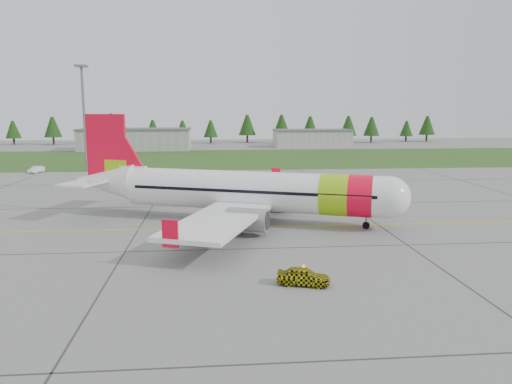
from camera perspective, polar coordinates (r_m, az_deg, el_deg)
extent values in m
plane|color=gray|center=(44.47, 4.78, -6.36)|extent=(320.00, 320.00, 0.00)
cylinder|color=white|center=(53.64, -0.28, 0.10)|extent=(27.97, 13.98, 4.24)
sphere|color=white|center=(51.64, 15.00, -0.59)|extent=(4.24, 4.24, 4.24)
cone|color=white|center=(60.95, -16.75, 1.19)|extent=(8.63, 6.67, 4.24)
cube|color=black|center=(51.58, 15.38, -0.19)|extent=(2.63, 3.26, 0.61)
cylinder|color=#97D30F|center=(51.96, 8.99, -0.32)|extent=(4.18, 5.05, 4.32)
cylinder|color=#FC082A|center=(51.74, 11.86, -0.45)|extent=(3.77, 4.89, 4.32)
cube|color=white|center=(54.00, -0.84, -1.12)|extent=(17.92, 34.70, 0.39)
cube|color=#FC082A|center=(70.71, 2.29, 1.88)|extent=(1.29, 0.65, 2.18)
cube|color=#FC082A|center=(38.42, -9.78, -4.72)|extent=(1.29, 0.65, 2.18)
cylinder|color=gray|center=(59.39, 2.31, -0.75)|extent=(4.47, 3.52, 2.29)
cylinder|color=gray|center=(48.04, -0.99, -3.19)|extent=(4.47, 3.52, 2.29)
cube|color=#FC082A|center=(60.44, -16.74, 4.61)|extent=(4.82, 2.14, 8.27)
cube|color=#97D30F|center=(60.05, -15.66, 2.33)|extent=(2.81, 1.43, 2.61)
cube|color=white|center=(61.21, -17.19, 1.46)|extent=(7.69, 12.94, 0.24)
cylinder|color=slate|center=(52.21, 12.48, -3.31)|extent=(0.20, 0.20, 1.52)
cylinder|color=black|center=(52.29, 12.47, -3.72)|extent=(0.80, 0.55, 0.74)
cylinder|color=slate|center=(57.39, -1.01, -1.65)|extent=(0.24, 0.24, 2.07)
cylinder|color=black|center=(57.60, -1.43, -2.09)|extent=(1.23, 0.86, 1.13)
cylinder|color=slate|center=(51.70, -2.95, -2.91)|extent=(0.24, 0.24, 2.07)
cylinder|color=black|center=(51.94, -3.40, -3.38)|extent=(1.23, 0.86, 1.13)
imported|color=yellow|center=(34.90, 5.48, -7.66)|extent=(1.62, 1.78, 3.69)
imported|color=white|center=(104.47, -23.87, 3.08)|extent=(1.62, 1.57, 3.90)
cube|color=#30561E|center=(124.94, -1.64, 3.91)|extent=(320.00, 50.00, 0.03)
cube|color=gold|center=(52.11, 3.28, -3.96)|extent=(120.00, 0.25, 0.02)
cube|color=#A8A8A3|center=(154.07, -13.56, 5.82)|extent=(32.00, 14.00, 6.00)
cube|color=#A8A8A3|center=(163.66, 6.40, 6.08)|extent=(24.00, 12.00, 5.20)
cylinder|color=slate|center=(103.13, -19.03, 7.79)|extent=(0.50, 0.50, 20.00)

